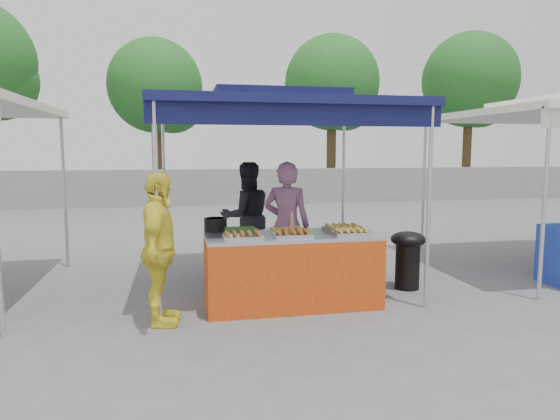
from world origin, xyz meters
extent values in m
plane|color=#5C5C5F|center=(0.00, 0.00, 0.00)|extent=(80.00, 80.00, 0.00)
cube|color=gray|center=(0.00, 11.00, 0.60)|extent=(40.00, 0.25, 1.20)
cylinder|color=silver|center=(-1.50, -0.50, 1.15)|extent=(0.05, 0.05, 2.30)
cylinder|color=silver|center=(1.50, -0.50, 1.15)|extent=(0.05, 0.05, 2.30)
cylinder|color=silver|center=(-1.50, 2.50, 1.15)|extent=(0.05, 0.05, 2.30)
cylinder|color=silver|center=(1.50, 2.50, 1.15)|extent=(0.05, 0.05, 2.30)
cube|color=#101342|center=(0.00, 1.00, 2.35)|extent=(3.20, 3.20, 0.10)
cube|color=#101342|center=(0.00, 1.00, 2.48)|extent=(1.65, 1.65, 0.18)
cube|color=#101342|center=(0.00, -0.50, 2.20)|extent=(3.20, 0.04, 0.25)
cylinder|color=silver|center=(-3.00, 2.50, 1.15)|extent=(0.05, 0.05, 2.30)
cylinder|color=silver|center=(3.00, -0.50, 1.15)|extent=(0.05, 0.05, 2.30)
cylinder|color=silver|center=(3.00, 2.50, 1.15)|extent=(0.05, 0.05, 2.30)
cylinder|color=#423019|center=(-2.01, 13.34, 1.86)|extent=(0.36, 0.36, 3.72)
sphere|color=#216020|center=(-2.01, 13.34, 4.14)|extent=(3.40, 3.40, 3.40)
sphere|color=#216020|center=(-1.41, 13.54, 3.61)|extent=(2.34, 2.34, 2.34)
cylinder|color=#423019|center=(4.51, 12.81, 1.95)|extent=(0.36, 0.36, 3.91)
sphere|color=#216020|center=(4.51, 12.81, 4.35)|extent=(3.57, 3.57, 3.57)
sphere|color=#216020|center=(5.11, 13.01, 3.80)|extent=(2.46, 2.46, 2.46)
cylinder|color=#423019|center=(10.53, 13.22, 2.10)|extent=(0.36, 0.36, 4.20)
sphere|color=#216020|center=(10.53, 13.22, 4.68)|extent=(3.84, 3.84, 3.84)
sphere|color=#216020|center=(11.13, 13.42, 4.08)|extent=(2.64, 2.64, 2.64)
cube|color=#C74212|center=(0.00, -0.10, 0.40)|extent=(2.00, 0.80, 0.81)
cube|color=silver|center=(0.00, -0.10, 0.83)|extent=(2.00, 0.80, 0.04)
cube|color=silver|center=(-0.61, -0.34, 0.88)|extent=(0.42, 0.30, 0.05)
cube|color=brown|center=(-0.61, -0.34, 0.91)|extent=(0.35, 0.25, 0.02)
cube|color=silver|center=(-0.05, -0.33, 0.88)|extent=(0.42, 0.30, 0.05)
cube|color=brown|center=(-0.05, -0.33, 0.91)|extent=(0.35, 0.25, 0.02)
cube|color=silver|center=(0.63, -0.34, 0.88)|extent=(0.42, 0.30, 0.05)
cube|color=#B48F3D|center=(0.63, -0.34, 0.91)|extent=(0.35, 0.25, 0.02)
cube|color=silver|center=(-0.59, 0.01, 0.88)|extent=(0.42, 0.30, 0.05)
cube|color=#225A1E|center=(-0.59, 0.01, 0.91)|extent=(0.35, 0.25, 0.02)
cube|color=silver|center=(-0.05, -0.03, 0.88)|extent=(0.42, 0.30, 0.05)
cube|color=gold|center=(-0.05, -0.03, 0.91)|extent=(0.35, 0.25, 0.02)
cube|color=silver|center=(0.63, -0.03, 0.88)|extent=(0.42, 0.30, 0.05)
cube|color=#B48F3D|center=(0.63, -0.03, 0.91)|extent=(0.35, 0.25, 0.02)
cylinder|color=black|center=(-0.85, 0.29, 0.93)|extent=(0.27, 0.27, 0.16)
cylinder|color=silver|center=(-0.04, -0.26, 0.90)|extent=(0.07, 0.07, 0.09)
cylinder|color=black|center=(1.65, 0.30, 0.31)|extent=(0.32, 0.32, 0.61)
ellipsoid|color=black|center=(1.65, 0.30, 0.67)|extent=(0.46, 0.46, 0.21)
cube|color=#142AA7|center=(-0.32, 0.52, 0.14)|extent=(0.48, 0.34, 0.29)
cube|color=#142AA7|center=(0.34, 0.50, 0.17)|extent=(0.56, 0.39, 0.34)
cube|color=#142AA7|center=(0.34, 0.50, 0.50)|extent=(0.54, 0.38, 0.32)
imported|color=#8D5A7D|center=(0.10, 0.67, 0.84)|extent=(0.72, 0.62, 1.68)
imported|color=black|center=(-0.28, 1.71, 0.82)|extent=(0.89, 0.75, 1.65)
imported|color=yellow|center=(-1.49, -0.46, 0.81)|extent=(0.48, 0.98, 1.61)
camera|label=1|loc=(-1.28, -5.66, 1.82)|focal=32.00mm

